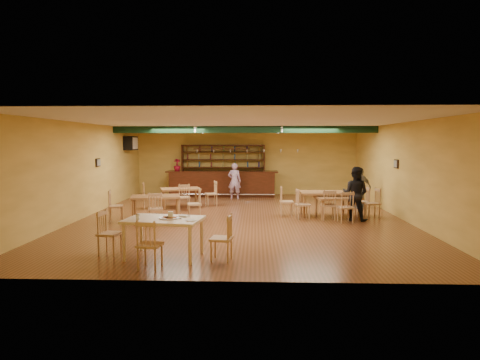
{
  "coord_description": "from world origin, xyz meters",
  "views": [
    {
      "loc": [
        0.44,
        -12.87,
        2.4
      ],
      "look_at": [
        -0.07,
        0.6,
        1.15
      ],
      "focal_mm": 30.73,
      "sensor_mm": 36.0,
      "label": 1
    }
  ],
  "objects_px": {
    "dining_table_b": "(324,204)",
    "near_table": "(164,238)",
    "bar_counter": "(222,184)",
    "dining_table_c": "(156,208)",
    "patron_bar": "(234,181)",
    "dining_table_a": "(181,198)",
    "dining_table_d": "(338,208)",
    "patron_right_a": "(355,194)"
  },
  "relations": [
    {
      "from": "dining_table_b",
      "to": "bar_counter",
      "type": "bearing_deg",
      "value": 128.08
    },
    {
      "from": "dining_table_d",
      "to": "patron_right_a",
      "type": "height_order",
      "value": "patron_right_a"
    },
    {
      "from": "bar_counter",
      "to": "dining_table_b",
      "type": "xyz_separation_m",
      "value": [
        3.72,
        -4.65,
        -0.17
      ]
    },
    {
      "from": "near_table",
      "to": "patron_right_a",
      "type": "relative_size",
      "value": 0.93
    },
    {
      "from": "dining_table_c",
      "to": "near_table",
      "type": "bearing_deg",
      "value": -87.21
    },
    {
      "from": "dining_table_b",
      "to": "near_table",
      "type": "relative_size",
      "value": 1.02
    },
    {
      "from": "bar_counter",
      "to": "dining_table_b",
      "type": "relative_size",
      "value": 3.12
    },
    {
      "from": "dining_table_d",
      "to": "dining_table_c",
      "type": "bearing_deg",
      "value": 176.27
    },
    {
      "from": "dining_table_d",
      "to": "patron_right_a",
      "type": "xyz_separation_m",
      "value": [
        0.45,
        -0.34,
        0.49
      ]
    },
    {
      "from": "near_table",
      "to": "patron_right_a",
      "type": "bearing_deg",
      "value": 49.06
    },
    {
      "from": "dining_table_a",
      "to": "patron_right_a",
      "type": "height_order",
      "value": "patron_right_a"
    },
    {
      "from": "dining_table_b",
      "to": "near_table",
      "type": "xyz_separation_m",
      "value": [
        -4.15,
        -5.07,
        0.02
      ]
    },
    {
      "from": "bar_counter",
      "to": "dining_table_a",
      "type": "bearing_deg",
      "value": -112.5
    },
    {
      "from": "dining_table_b",
      "to": "patron_right_a",
      "type": "relative_size",
      "value": 0.95
    },
    {
      "from": "patron_right_a",
      "to": "dining_table_b",
      "type": "bearing_deg",
      "value": -15.2
    },
    {
      "from": "dining_table_a",
      "to": "patron_right_a",
      "type": "bearing_deg",
      "value": -41.14
    },
    {
      "from": "dining_table_c",
      "to": "dining_table_b",
      "type": "bearing_deg",
      "value": -3.62
    },
    {
      "from": "bar_counter",
      "to": "near_table",
      "type": "bearing_deg",
      "value": -92.48
    },
    {
      "from": "near_table",
      "to": "patron_bar",
      "type": "bearing_deg",
      "value": 91.83
    },
    {
      "from": "near_table",
      "to": "dining_table_d",
      "type": "bearing_deg",
      "value": 53.98
    },
    {
      "from": "dining_table_b",
      "to": "dining_table_d",
      "type": "relative_size",
      "value": 1.16
    },
    {
      "from": "patron_bar",
      "to": "patron_right_a",
      "type": "height_order",
      "value": "patron_right_a"
    },
    {
      "from": "dining_table_a",
      "to": "dining_table_d",
      "type": "distance_m",
      "value": 5.72
    },
    {
      "from": "bar_counter",
      "to": "patron_bar",
      "type": "bearing_deg",
      "value": -54.68
    },
    {
      "from": "patron_right_a",
      "to": "dining_table_c",
      "type": "bearing_deg",
      "value": 30.76
    },
    {
      "from": "dining_table_a",
      "to": "dining_table_b",
      "type": "height_order",
      "value": "dining_table_b"
    },
    {
      "from": "dining_table_a",
      "to": "near_table",
      "type": "distance_m",
      "value": 6.67
    },
    {
      "from": "patron_bar",
      "to": "patron_right_a",
      "type": "bearing_deg",
      "value": 134.92
    },
    {
      "from": "bar_counter",
      "to": "dining_table_b",
      "type": "bearing_deg",
      "value": -51.33
    },
    {
      "from": "dining_table_a",
      "to": "near_table",
      "type": "bearing_deg",
      "value": -101.72
    },
    {
      "from": "dining_table_b",
      "to": "dining_table_c",
      "type": "distance_m",
      "value": 5.42
    },
    {
      "from": "dining_table_b",
      "to": "dining_table_a",
      "type": "bearing_deg",
      "value": 162.31
    },
    {
      "from": "dining_table_a",
      "to": "dining_table_b",
      "type": "bearing_deg",
      "value": -36.29
    },
    {
      "from": "dining_table_c",
      "to": "bar_counter",
      "type": "bearing_deg",
      "value": 60.57
    },
    {
      "from": "near_table",
      "to": "patron_right_a",
      "type": "height_order",
      "value": "patron_right_a"
    },
    {
      "from": "bar_counter",
      "to": "dining_table_c",
      "type": "bearing_deg",
      "value": -106.21
    },
    {
      "from": "dining_table_c",
      "to": "dining_table_d",
      "type": "xyz_separation_m",
      "value": [
        5.69,
        0.44,
        -0.03
      ]
    },
    {
      "from": "bar_counter",
      "to": "dining_table_b",
      "type": "height_order",
      "value": "bar_counter"
    },
    {
      "from": "dining_table_b",
      "to": "patron_right_a",
      "type": "xyz_separation_m",
      "value": [
        0.8,
        -0.8,
        0.43
      ]
    },
    {
      "from": "bar_counter",
      "to": "dining_table_d",
      "type": "relative_size",
      "value": 3.61
    },
    {
      "from": "patron_bar",
      "to": "dining_table_c",
      "type": "bearing_deg",
      "value": 69.58
    },
    {
      "from": "dining_table_c",
      "to": "patron_bar",
      "type": "distance_m",
      "value": 5.23
    }
  ]
}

